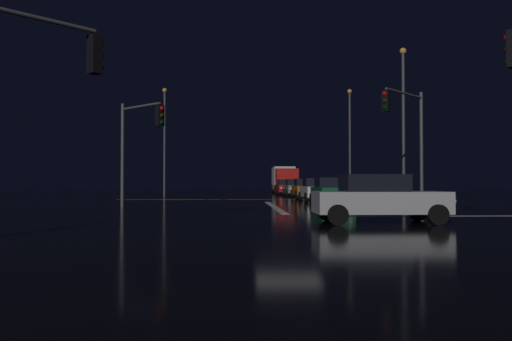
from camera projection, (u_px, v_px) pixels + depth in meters
name	position (u px, v px, depth m)	size (l,w,h in m)	color
ground	(289.00, 218.00, 19.97)	(120.00, 120.00, 0.10)	black
stop_line_north	(274.00, 207.00, 27.68)	(0.35, 13.18, 0.01)	white
centre_line_ns	(263.00, 199.00, 39.27)	(22.00, 0.15, 0.01)	yellow
crosswalk_bar_east	(488.00, 216.00, 20.26)	(13.18, 0.40, 0.01)	white
sedan_green	(331.00, 191.00, 29.50)	(2.02, 4.33, 1.57)	#14512D
sedan_white	(317.00, 190.00, 34.81)	(2.02, 4.33, 1.57)	silver
sedan_orange	(306.00, 188.00, 40.99)	(2.02, 4.33, 1.57)	#C66014
sedan_gray	(295.00, 188.00, 47.73)	(2.02, 4.33, 1.57)	slate
sedan_red	(286.00, 187.00, 53.14)	(2.02, 4.33, 1.57)	maroon
box_truck	(284.00, 179.00, 60.43)	(2.68, 8.28, 3.08)	red
sedan_silver_crossing	(379.00, 198.00, 16.79)	(4.33, 2.02, 1.57)	#B7B7BC
traffic_signal_nw	(139.00, 134.00, 26.85)	(2.64, 2.64, 5.53)	#4C4C51
traffic_signal_sw	(28.00, 77.00, 12.70)	(2.61, 2.61, 5.70)	#4C4C51
traffic_signal_ne	(407.00, 125.00, 27.26)	(3.05, 3.05, 6.25)	#4C4C51
streetlamp_right_near	(403.00, 114.00, 33.73)	(0.44, 0.44, 10.06)	#424247
streetlamp_left_far	(165.00, 134.00, 49.06)	(0.44, 0.44, 10.21)	#424247
streetlamp_right_far	(350.00, 135.00, 49.71)	(0.44, 0.44, 10.22)	#424247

